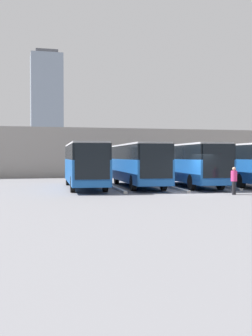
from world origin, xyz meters
TOP-DOWN VIEW (x-y plane):
  - ground_plane at (0.00, 0.00)m, footprint 600.00×600.00m
  - bus_0 at (-6.17, -5.68)m, footprint 3.23×11.59m
  - curb_divider_0 at (-4.12, -3.99)m, footprint 0.75×7.21m
  - bus_1 at (-2.06, -5.11)m, footprint 3.23×11.59m
  - curb_divider_1 at (0.00, -3.42)m, footprint 0.75×7.21m
  - bus_2 at (2.06, -5.52)m, footprint 3.23×11.59m
  - curb_divider_2 at (4.12, -3.82)m, footprint 0.75×7.21m
  - bus_3 at (6.17, -5.41)m, footprint 3.23×11.59m
  - pedestrian at (-1.93, 2.06)m, footprint 0.53×0.53m
  - station_building at (0.00, -27.84)m, footprint 44.15×16.20m
  - office_tower at (-6.14, -233.68)m, footprint 18.71×18.71m

SIDE VIEW (x-z plane):
  - ground_plane at x=0.00m, z-range 0.00..0.00m
  - curb_divider_0 at x=-4.12m, z-range 0.00..0.15m
  - curb_divider_1 at x=0.00m, z-range 0.00..0.15m
  - curb_divider_2 at x=4.12m, z-range 0.00..0.15m
  - pedestrian at x=-1.93m, z-range 0.06..1.77m
  - bus_0 at x=-6.17m, z-range 0.19..3.48m
  - bus_1 at x=-2.06m, z-range 0.19..3.48m
  - bus_2 at x=2.06m, z-range 0.19..3.48m
  - bus_3 at x=6.17m, z-range 0.19..3.48m
  - station_building at x=0.00m, z-range 0.02..5.60m
  - office_tower at x=-6.14m, z-range -0.60..65.08m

